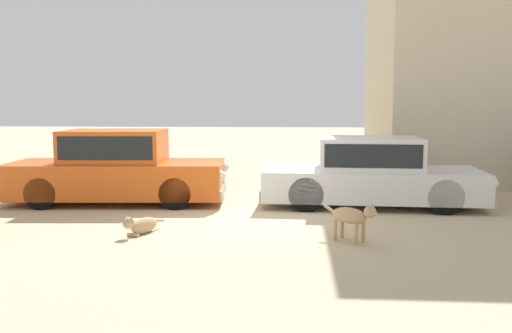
{
  "coord_description": "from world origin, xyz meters",
  "views": [
    {
      "loc": [
        0.86,
        -10.24,
        2.07
      ],
      "look_at": [
        0.09,
        0.2,
        0.9
      ],
      "focal_mm": 39.17,
      "sensor_mm": 36.0,
      "label": 1
    }
  ],
  "objects_px": {
    "parked_sedan_nearest": "(117,167)",
    "parked_sedan_second": "(371,172)",
    "stray_dog_spotted": "(141,225)",
    "stray_dog_tan": "(353,216)"
  },
  "relations": [
    {
      "from": "parked_sedan_nearest",
      "to": "parked_sedan_second",
      "type": "bearing_deg",
      "value": -3.74
    },
    {
      "from": "parked_sedan_nearest",
      "to": "parked_sedan_second",
      "type": "relative_size",
      "value": 1.02
    },
    {
      "from": "parked_sedan_second",
      "to": "stray_dog_spotted",
      "type": "relative_size",
      "value": 4.87
    },
    {
      "from": "parked_sedan_nearest",
      "to": "stray_dog_spotted",
      "type": "xyz_separation_m",
      "value": [
        1.3,
        -2.83,
        -0.6
      ]
    },
    {
      "from": "parked_sedan_second",
      "to": "stray_dog_spotted",
      "type": "distance_m",
      "value": 4.94
    },
    {
      "from": "stray_dog_spotted",
      "to": "stray_dog_tan",
      "type": "xyz_separation_m",
      "value": [
        3.32,
        -0.26,
        0.24
      ]
    },
    {
      "from": "parked_sedan_second",
      "to": "stray_dog_spotted",
      "type": "bearing_deg",
      "value": -142.03
    },
    {
      "from": "stray_dog_spotted",
      "to": "parked_sedan_second",
      "type": "bearing_deg",
      "value": 150.45
    },
    {
      "from": "stray_dog_tan",
      "to": "parked_sedan_nearest",
      "type": "bearing_deg",
      "value": -172.0
    },
    {
      "from": "parked_sedan_second",
      "to": "parked_sedan_nearest",
      "type": "bearing_deg",
      "value": -177.36
    }
  ]
}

